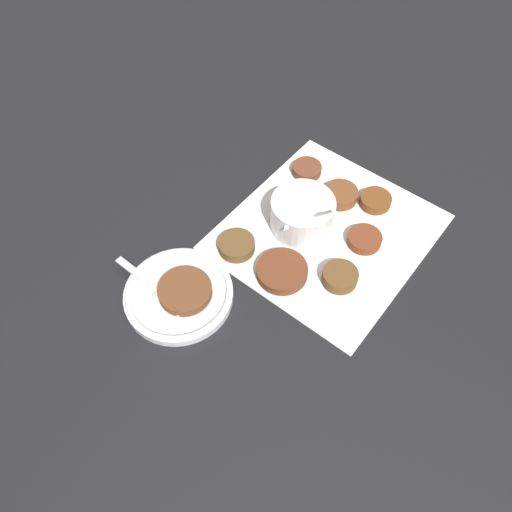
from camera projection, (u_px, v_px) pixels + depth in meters
The scene contains 13 objects.
ground_plane at pixel (320, 242), 0.87m from camera, with size 4.00×4.00×0.00m, color black.
napkin at pixel (326, 231), 0.89m from camera, with size 0.38×0.36×0.00m.
sauce_bowl at pixel (302, 215), 0.87m from camera, with size 0.12×0.12×0.10m.
fritter_0 at pixel (282, 271), 0.82m from camera, with size 0.09×0.09×0.02m.
fritter_1 at pixel (364, 239), 0.86m from camera, with size 0.06×0.06×0.02m.
fritter_2 at pixel (307, 169), 0.96m from camera, with size 0.06×0.06×0.02m.
fritter_3 at pixel (237, 245), 0.85m from camera, with size 0.06×0.06×0.02m.
fritter_4 at pixel (375, 200), 0.91m from camera, with size 0.06×0.06×0.02m.
fritter_5 at pixel (340, 277), 0.81m from camera, with size 0.06×0.06×0.02m.
fritter_6 at pixel (340, 195), 0.92m from camera, with size 0.06×0.06×0.02m.
serving_plate at pixel (179, 294), 0.80m from camera, with size 0.18×0.18×0.02m.
fritter_on_plate at pixel (185, 291), 0.78m from camera, with size 0.09×0.09×0.02m.
fork at pixel (158, 290), 0.79m from camera, with size 0.04×0.16×0.00m.
Camera 1 is at (0.50, 0.19, 0.70)m, focal length 35.00 mm.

